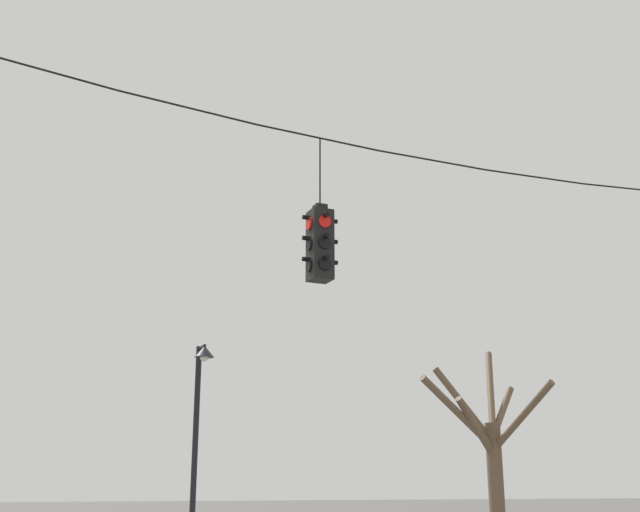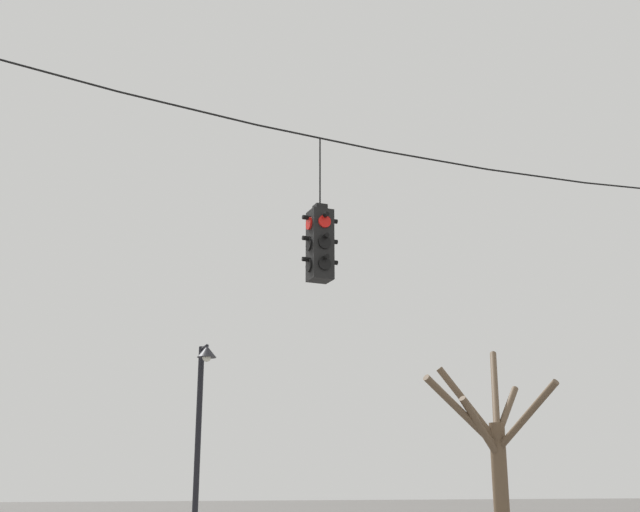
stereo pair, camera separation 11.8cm
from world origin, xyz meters
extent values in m
cylinder|color=black|center=(-6.39, 0.03, 7.30)|extent=(2.13, 0.03, 0.24)
cylinder|color=black|center=(-4.26, 0.03, 7.13)|extent=(2.13, 0.03, 0.17)
cylinder|color=black|center=(-2.13, 0.03, 7.02)|extent=(2.13, 0.03, 0.10)
cylinder|color=black|center=(0.00, 0.03, 6.99)|extent=(2.13, 0.03, 0.03)
cylinder|color=black|center=(2.13, 0.03, 7.02)|extent=(2.13, 0.03, 0.10)
cylinder|color=black|center=(4.26, 0.03, 7.13)|extent=(2.13, 0.03, 0.17)
cube|color=black|center=(-2.12, 0.03, 5.22)|extent=(0.34, 0.34, 1.12)
cube|color=black|center=(-2.12, 0.03, 5.83)|extent=(0.19, 0.19, 0.10)
cylinder|color=black|center=(-2.12, 0.03, 6.44)|extent=(0.02, 0.02, 1.13)
cylinder|color=red|center=(-2.12, -0.16, 5.55)|extent=(0.20, 0.03, 0.20)
cylinder|color=black|center=(-2.12, -0.20, 5.64)|extent=(0.07, 0.12, 0.07)
cylinder|color=black|center=(-2.12, -0.16, 5.22)|extent=(0.20, 0.03, 0.20)
cylinder|color=black|center=(-2.12, -0.20, 5.31)|extent=(0.07, 0.12, 0.07)
cylinder|color=black|center=(-2.12, -0.16, 4.88)|extent=(0.20, 0.03, 0.20)
cylinder|color=black|center=(-2.12, -0.20, 4.97)|extent=(0.07, 0.12, 0.07)
cylinder|color=red|center=(-2.12, 0.21, 5.55)|extent=(0.20, 0.03, 0.20)
cylinder|color=black|center=(-2.12, 0.26, 5.64)|extent=(0.07, 0.12, 0.07)
cylinder|color=black|center=(-2.12, 0.21, 5.22)|extent=(0.20, 0.03, 0.20)
cylinder|color=black|center=(-2.12, 0.26, 5.31)|extent=(0.07, 0.12, 0.07)
cylinder|color=black|center=(-2.12, 0.21, 4.88)|extent=(0.20, 0.03, 0.20)
cylinder|color=black|center=(-2.12, 0.26, 4.97)|extent=(0.07, 0.12, 0.07)
cylinder|color=red|center=(-2.30, 0.03, 5.55)|extent=(0.03, 0.20, 0.20)
cylinder|color=black|center=(-2.35, 0.03, 5.64)|extent=(0.12, 0.07, 0.07)
cylinder|color=black|center=(-2.30, 0.03, 5.22)|extent=(0.03, 0.20, 0.20)
cylinder|color=black|center=(-2.35, 0.03, 5.31)|extent=(0.12, 0.07, 0.07)
cylinder|color=black|center=(-2.30, 0.03, 4.88)|extent=(0.03, 0.20, 0.20)
cylinder|color=black|center=(-2.35, 0.03, 4.97)|extent=(0.12, 0.07, 0.07)
cylinder|color=red|center=(-1.93, 0.03, 5.55)|extent=(0.03, 0.20, 0.20)
cylinder|color=black|center=(-1.89, 0.03, 5.64)|extent=(0.12, 0.07, 0.07)
cylinder|color=black|center=(-1.93, 0.03, 5.22)|extent=(0.03, 0.20, 0.20)
cylinder|color=black|center=(-1.89, 0.03, 5.31)|extent=(0.12, 0.07, 0.07)
cylinder|color=black|center=(-1.93, 0.03, 4.88)|extent=(0.03, 0.20, 0.20)
cylinder|color=black|center=(-1.89, 0.03, 4.97)|extent=(0.12, 0.07, 0.07)
cylinder|color=black|center=(-2.51, 5.59, 2.25)|extent=(0.12, 0.12, 4.50)
cylinder|color=black|center=(-2.51, 5.37, 4.45)|extent=(0.07, 0.44, 0.07)
cone|color=#232328|center=(-2.51, 5.15, 4.33)|extent=(0.40, 0.40, 0.24)
sphere|color=silver|center=(-2.51, 5.15, 4.21)|extent=(0.18, 0.18, 0.18)
cylinder|color=brown|center=(6.69, 8.30, 1.69)|extent=(0.43, 0.43, 3.38)
cylinder|color=brown|center=(6.90, 7.22, 3.48)|extent=(0.64, 2.31, 1.80)
cylinder|color=brown|center=(5.94, 8.54, 3.86)|extent=(1.70, 0.72, 2.18)
cylinder|color=brown|center=(7.23, 8.56, 3.73)|extent=(1.31, 0.77, 1.57)
cylinder|color=brown|center=(5.95, 8.00, 3.20)|extent=(1.66, 0.83, 1.63)
cylinder|color=brown|center=(5.36, 7.91, 3.56)|extent=(2.81, 0.99, 1.89)
cylinder|color=brown|center=(7.26, 9.09, 4.44)|extent=(1.38, 1.83, 2.54)
camera|label=1|loc=(-6.77, -10.82, 1.62)|focal=45.00mm
camera|label=2|loc=(-6.66, -10.87, 1.62)|focal=45.00mm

